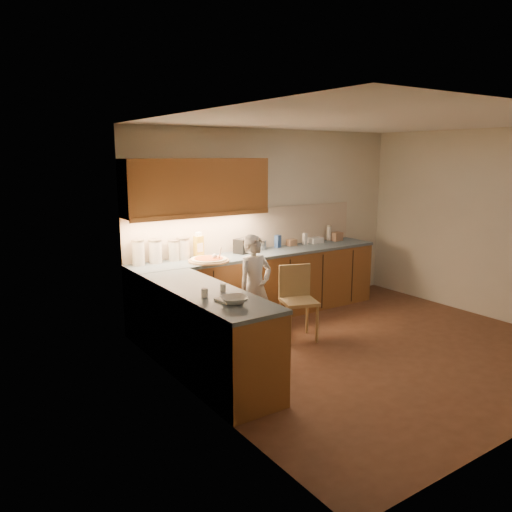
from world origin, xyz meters
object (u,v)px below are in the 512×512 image
object	(u,v)px
pizza_on_board	(209,260)
toaster	(245,245)
oil_jug	(199,246)
child	(255,288)
wooden_chair	(297,296)

from	to	relation	value
pizza_on_board	toaster	world-z (taller)	pizza_on_board
pizza_on_board	toaster	bearing A→B (deg)	19.37
oil_jug	toaster	xyz separation A→B (m)	(0.70, -0.03, -0.06)
oil_jug	toaster	size ratio (longest dim) A/B	0.97
pizza_on_board	toaster	distance (m)	0.75
pizza_on_board	child	bearing A→B (deg)	-58.80
toaster	oil_jug	bearing A→B (deg)	158.82
oil_jug	toaster	world-z (taller)	oil_jug
pizza_on_board	wooden_chair	xyz separation A→B (m)	(0.79, -0.80, -0.42)
child	toaster	size ratio (longest dim) A/B	3.72
wooden_chair	oil_jug	distance (m)	1.44
child	oil_jug	xyz separation A→B (m)	(-0.33, 0.82, 0.42)
pizza_on_board	child	size ratio (longest dim) A/B	0.40
child	toaster	distance (m)	0.95
oil_jug	pizza_on_board	bearing A→B (deg)	-90.15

